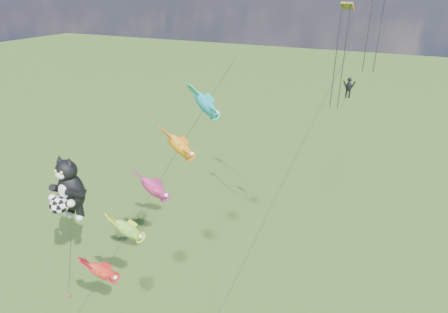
% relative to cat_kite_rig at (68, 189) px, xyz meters
% --- Properties ---
extents(ground, '(300.00, 300.00, 0.00)m').
position_rel_cat_kite_rig_xyz_m(ground, '(-2.56, -4.13, -9.00)').
color(ground, '#204110').
extents(cat_kite_rig, '(2.73, 4.28, 11.92)m').
position_rel_cat_kite_rig_xyz_m(cat_kite_rig, '(0.00, 0.00, 0.00)').
color(cat_kite_rig, brown).
rests_on(cat_kite_rig, ground).
extents(fish_windsock_rig, '(8.49, 13.64, 19.59)m').
position_rel_cat_kite_rig_xyz_m(fish_windsock_rig, '(8.57, 0.12, 2.01)').
color(fish_windsock_rig, brown).
rests_on(fish_windsock_rig, ground).
extents(parafoil_rig, '(8.18, 16.09, 27.61)m').
position_rel_cat_kite_rig_xyz_m(parafoil_rig, '(19.40, 12.07, 9.67)').
color(parafoil_rig, brown).
rests_on(parafoil_rig, ground).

